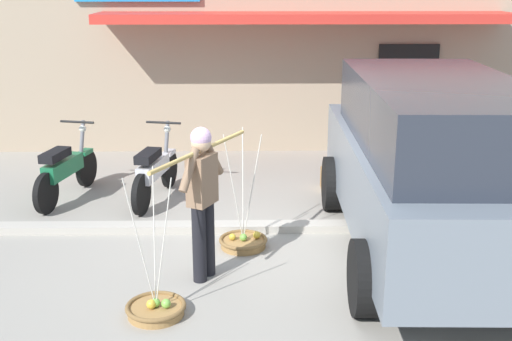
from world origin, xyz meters
name	(u,v)px	position (x,y,z in m)	size (l,w,h in m)	color
ground_plane	(239,253)	(0.00, 0.00, 0.00)	(90.00, 90.00, 0.00)	gray
sidewalk_curb	(240,227)	(0.00, 0.70, 0.05)	(20.00, 0.24, 0.10)	#AEA89C
fruit_vendor	(202,193)	(-0.38, -0.63, 0.98)	(0.89, 1.63, 1.70)	black
fruit_basket_left_side	(156,308)	(-0.80, -1.43, 0.08)	(0.59, 0.59, 1.45)	#9E7542
fruit_basket_right_side	(243,241)	(0.05, 0.18, 0.08)	(0.59, 0.59, 1.45)	#9E7542
motorcycle_nearest_shop	(65,170)	(-2.57, 1.96, 0.45)	(0.60, 1.79, 1.09)	black
motorcycle_second_in_row	(155,171)	(-1.25, 1.89, 0.45)	(0.58, 1.80, 1.09)	black
parked_truck	(432,162)	(2.22, -0.03, 1.13)	(2.26, 4.85, 2.10)	slate
storefront_building	(292,28)	(1.12, 7.12, 2.10)	(13.00, 6.00, 4.20)	tan
wooden_crate	(336,179)	(1.48, 2.36, 0.16)	(0.44, 0.36, 0.32)	olive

